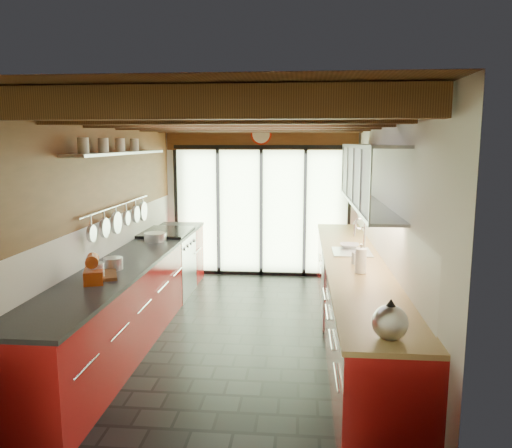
{
  "coord_description": "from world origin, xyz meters",
  "views": [
    {
      "loc": [
        0.66,
        -5.51,
        2.22
      ],
      "look_at": [
        0.12,
        0.4,
        1.25
      ],
      "focal_mm": 35.0,
      "sensor_mm": 36.0,
      "label": 1
    }
  ],
  "objects_px": {
    "soap_bottle": "(357,256)",
    "bowl": "(349,246)",
    "paper_towel": "(361,261)",
    "kettle": "(390,320)",
    "stand_mixer": "(94,271)"
  },
  "relations": [
    {
      "from": "soap_bottle",
      "to": "bowl",
      "type": "xyz_separation_m",
      "value": [
        0.0,
        0.82,
        -0.07
      ]
    },
    {
      "from": "soap_bottle",
      "to": "bowl",
      "type": "height_order",
      "value": "soap_bottle"
    },
    {
      "from": "paper_towel",
      "to": "bowl",
      "type": "relative_size",
      "value": 1.24
    },
    {
      "from": "paper_towel",
      "to": "soap_bottle",
      "type": "distance_m",
      "value": 0.38
    },
    {
      "from": "kettle",
      "to": "soap_bottle",
      "type": "bearing_deg",
      "value": 90.0
    },
    {
      "from": "soap_bottle",
      "to": "paper_towel",
      "type": "bearing_deg",
      "value": -90.0
    },
    {
      "from": "paper_towel",
      "to": "bowl",
      "type": "xyz_separation_m",
      "value": [
        0.0,
        1.2,
        -0.1
      ]
    },
    {
      "from": "stand_mixer",
      "to": "soap_bottle",
      "type": "xyz_separation_m",
      "value": [
        2.54,
        0.94,
        -0.01
      ]
    },
    {
      "from": "kettle",
      "to": "stand_mixer",
      "type": "bearing_deg",
      "value": 155.86
    },
    {
      "from": "kettle",
      "to": "bowl",
      "type": "xyz_separation_m",
      "value": [
        0.0,
        2.89,
        -0.1
      ]
    },
    {
      "from": "kettle",
      "to": "paper_towel",
      "type": "bearing_deg",
      "value": 90.0
    },
    {
      "from": "paper_towel",
      "to": "kettle",
      "type": "bearing_deg",
      "value": -90.0
    },
    {
      "from": "paper_towel",
      "to": "bowl",
      "type": "distance_m",
      "value": 1.2
    },
    {
      "from": "kettle",
      "to": "paper_towel",
      "type": "distance_m",
      "value": 1.7
    },
    {
      "from": "kettle",
      "to": "soap_bottle",
      "type": "height_order",
      "value": "kettle"
    }
  ]
}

